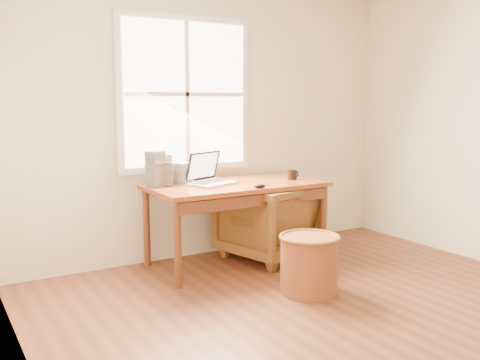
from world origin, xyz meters
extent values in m
cube|color=brown|center=(0.00, 0.00, -0.01)|extent=(4.00, 4.50, 0.02)
cube|color=beige|center=(0.00, 2.26, 1.30)|extent=(4.00, 0.02, 2.60)
cube|color=beige|center=(-2.01, 0.00, 1.30)|extent=(0.02, 4.50, 2.60)
cube|color=silver|center=(-0.30, 2.22, 1.55)|extent=(1.32, 0.05, 1.42)
cube|color=white|center=(-0.30, 2.19, 1.55)|extent=(1.20, 0.02, 1.30)
cube|color=silver|center=(-0.30, 2.18, 1.55)|extent=(0.04, 0.02, 1.30)
cube|color=silver|center=(-0.30, 2.18, 1.55)|extent=(1.20, 0.02, 0.04)
cube|color=brown|center=(0.00, 1.80, 0.73)|extent=(1.60, 0.80, 0.04)
imported|color=brown|center=(0.36, 1.80, 0.36)|extent=(0.95, 0.96, 0.73)
cylinder|color=brown|center=(0.09, 0.84, 0.22)|extent=(0.52, 0.52, 0.45)
ellipsoid|color=black|center=(0.03, 1.46, 0.77)|extent=(0.11, 0.08, 0.03)
cylinder|color=black|center=(0.57, 1.72, 0.80)|extent=(0.11, 0.11, 0.10)
cube|color=silver|center=(-0.59, 2.07, 0.88)|extent=(0.16, 0.15, 0.27)
cube|color=#28282D|center=(-0.61, 1.99, 0.85)|extent=(0.17, 0.16, 0.21)
cube|color=#93929E|center=(-0.70, 1.99, 0.91)|extent=(0.17, 0.16, 0.31)
cube|color=silver|center=(-0.41, 2.03, 0.84)|extent=(0.18, 0.17, 0.19)
camera|label=1|loc=(-2.43, -2.33, 1.49)|focal=40.00mm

